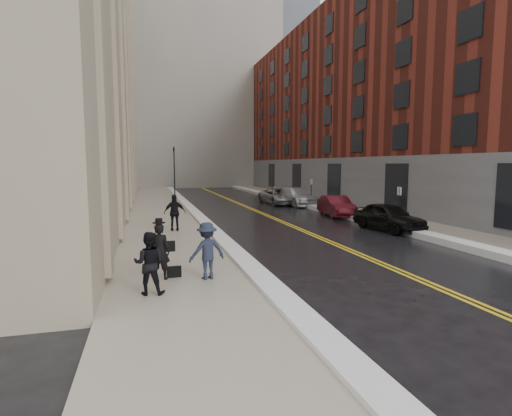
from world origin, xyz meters
TOP-DOWN VIEW (x-y plane):
  - ground at (0.00, 0.00)m, footprint 160.00×160.00m
  - sidewalk_left at (-4.50, 16.00)m, footprint 4.00×64.00m
  - sidewalk_right at (9.00, 16.00)m, footprint 3.00×64.00m
  - lane_stripe_a at (2.38, 16.00)m, footprint 0.12×64.00m
  - lane_stripe_b at (2.62, 16.00)m, footprint 0.12×64.00m
  - snow_ridge_left at (-2.20, 16.00)m, footprint 0.70×60.80m
  - snow_ridge_right at (7.15, 16.00)m, footprint 0.85×60.80m
  - building_right at (17.50, 23.00)m, footprint 14.00×50.00m
  - tower_far_center at (1.00, 56.00)m, footprint 28.00×16.00m
  - tower_far_right at (14.00, 66.00)m, footprint 22.00×18.00m
  - tower_far_left at (-12.00, 72.00)m, footprint 22.00×18.00m
  - traffic_signal at (-2.60, 30.00)m, footprint 0.18×0.15m
  - parking_sign_near at (7.90, 8.00)m, footprint 0.06×0.35m
  - parking_sign_far at (7.90, 20.00)m, footprint 0.06×0.35m
  - car_black at (6.80, 7.28)m, footprint 2.25×4.46m
  - car_maroon at (6.80, 13.22)m, footprint 1.95×4.31m
  - car_silver_near at (6.80, 20.60)m, footprint 2.77×5.47m
  - car_silver_far at (5.70, 21.93)m, footprint 2.68×5.10m
  - pedestrian_main at (-5.02, 0.79)m, footprint 0.69×0.57m
  - pedestrian_a at (-5.33, -0.49)m, footprint 0.89×0.76m
  - pedestrian_b at (-3.70, 0.49)m, footprint 1.18×0.84m
  - pedestrian_c at (-4.01, 9.28)m, footprint 1.08×0.49m

SIDE VIEW (x-z plane):
  - ground at x=0.00m, z-range 0.00..0.00m
  - lane_stripe_a at x=2.38m, z-range 0.00..0.01m
  - lane_stripe_b at x=2.62m, z-range 0.00..0.01m
  - sidewalk_left at x=-4.50m, z-range 0.00..0.15m
  - sidewalk_right at x=9.00m, z-range 0.00..0.15m
  - snow_ridge_left at x=-2.20m, z-range 0.00..0.26m
  - snow_ridge_right at x=7.15m, z-range 0.00..0.30m
  - car_silver_far at x=5.70m, z-range 0.00..1.37m
  - car_maroon at x=6.80m, z-range 0.00..1.37m
  - car_black at x=6.80m, z-range 0.00..1.46m
  - car_silver_near at x=6.80m, z-range 0.00..1.52m
  - pedestrian_a at x=-5.33m, z-range 0.15..1.76m
  - pedestrian_main at x=-5.02m, z-range 0.15..1.79m
  - pedestrian_b at x=-3.70m, z-range 0.15..1.80m
  - pedestrian_c at x=-4.01m, z-range 0.15..1.96m
  - parking_sign_near at x=7.90m, z-range 0.24..2.47m
  - parking_sign_far at x=7.90m, z-range 0.24..2.47m
  - traffic_signal at x=-2.60m, z-range 0.48..5.68m
  - building_right at x=17.50m, z-range 0.00..18.00m
  - tower_far_right at x=14.00m, z-range 0.00..44.00m
  - tower_far_center at x=1.00m, z-range 0.00..52.00m
  - tower_far_left at x=-12.00m, z-range 0.00..60.00m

